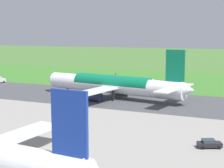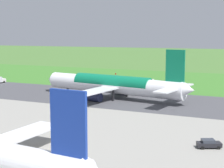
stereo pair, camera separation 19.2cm
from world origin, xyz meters
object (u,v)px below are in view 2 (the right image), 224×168
Objects in this scene: airliner_main at (113,85)px; no_stopping_sign at (116,75)px; service_car_followme at (209,144)px; traffic_cone_orange at (106,77)px.

airliner_main reaches higher than no_stopping_sign.
no_stopping_sign is (54.51, -83.79, 0.59)m from service_car_followme.
no_stopping_sign reaches higher than service_car_followme.
airliner_main is 49.86m from no_stopping_sign.
no_stopping_sign reaches higher than traffic_cone_orange.
service_car_followme is 8.30× the size of traffic_cone_orange.
traffic_cone_orange is at bearing -54.90° from service_car_followme.
no_stopping_sign is at bearing -56.95° from service_car_followme.
service_car_followme is at bearing 125.10° from traffic_cone_orange.
traffic_cone_orange is (25.37, -48.65, -4.08)m from airliner_main.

